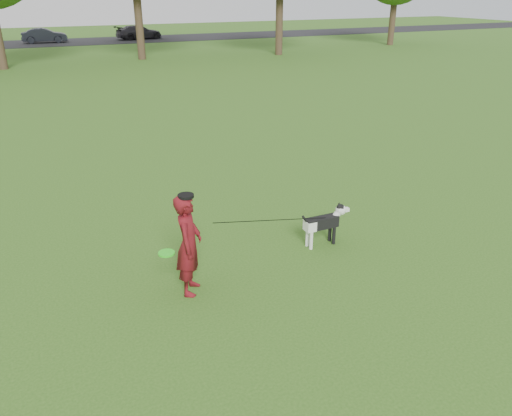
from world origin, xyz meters
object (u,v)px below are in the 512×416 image
dog (325,221)px  car_mid (44,35)px  car_right (139,32)px  man (189,245)px

dog → car_mid: bearing=93.1°
dog → car_right: car_right is taller
man → car_mid: bearing=27.1°
car_mid → car_right: bearing=-87.0°
man → car_right: size_ratio=0.38×
dog → car_right: 40.20m
man → dog: man is taller
car_mid → car_right: 7.78m
man → dog: bearing=-52.5°
man → car_right: 41.08m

